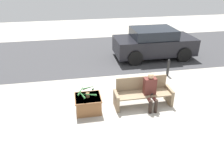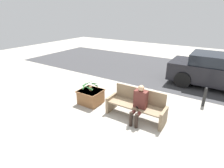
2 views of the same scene
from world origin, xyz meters
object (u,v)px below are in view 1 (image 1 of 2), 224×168
bench (143,93)px  potted_plant (87,92)px  person_seated (151,90)px  planter_box (88,104)px  parked_car (154,43)px  bollard_post (168,67)px

bench → potted_plant: 1.85m
bench → person_seated: size_ratio=1.60×
person_seated → bench: bearing=130.5°
person_seated → planter_box: bearing=176.2°
potted_plant → parked_car: bearing=48.8°
planter_box → bollard_post: bollard_post is taller
bollard_post → bench: bearing=-131.7°
person_seated → planter_box: 2.02m
bench → potted_plant: potted_plant is taller
person_seated → potted_plant: bearing=176.2°
bench → potted_plant: size_ratio=3.05×
bench → bollard_post: (1.75, 1.97, -0.04)m
potted_plant → parked_car: 5.68m
potted_plant → bollard_post: 4.13m
person_seated → planter_box: (-1.99, 0.13, -0.37)m
potted_plant → bollard_post: size_ratio=0.86×
planter_box → potted_plant: potted_plant is taller
planter_box → parked_car: size_ratio=0.20×
potted_plant → person_seated: bearing=-3.8°
parked_car → bench: bearing=-114.5°
bench → potted_plant: bearing=-177.7°
planter_box → bollard_post: size_ratio=1.12×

